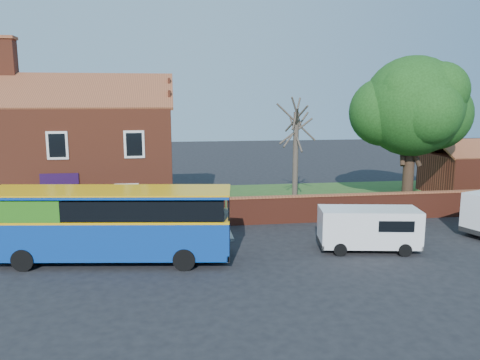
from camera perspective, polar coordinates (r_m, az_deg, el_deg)
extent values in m
plane|color=black|center=(19.71, -5.04, -11.09)|extent=(120.00, 120.00, 0.00)
cube|color=gray|center=(25.84, -21.60, -6.51)|extent=(18.00, 3.50, 0.12)
cube|color=slate|center=(24.21, -22.55, -7.63)|extent=(18.00, 0.15, 0.14)
cube|color=#426B28|center=(35.06, 15.39, -2.04)|extent=(26.00, 12.00, 0.04)
cube|color=brown|center=(30.73, -19.56, 2.22)|extent=(12.00, 8.00, 6.50)
cube|color=brown|center=(28.54, -20.84, 10.17)|extent=(12.30, 4.08, 2.16)
cube|color=brown|center=(32.46, -19.31, 10.14)|extent=(12.30, 4.08, 2.16)
cube|color=brown|center=(31.43, -26.48, 13.17)|extent=(0.90, 0.90, 2.20)
cube|color=black|center=(26.66, -21.39, 3.95)|extent=(1.10, 0.06, 1.50)
cube|color=#4C0F19|center=(27.19, -20.93, -3.41)|extent=(0.95, 0.04, 2.10)
cube|color=silver|center=(27.20, -20.93, -3.30)|extent=(1.20, 0.06, 2.30)
cube|color=#210B32|center=(26.86, -21.16, 0.12)|extent=(2.00, 0.06, 0.60)
cube|color=maroon|center=(29.64, 20.07, -2.99)|extent=(22.00, 0.30, 1.50)
cube|color=brown|center=(29.48, 20.16, -1.47)|extent=(22.00, 0.38, 0.10)
cube|color=brown|center=(40.05, 26.81, 3.82)|extent=(8.20, 2.56, 1.24)
cube|color=#0E3C9A|center=(21.32, -15.49, -6.42)|extent=(10.66, 3.99, 1.65)
cube|color=#F4AE0C|center=(21.11, -15.59, -4.26)|extent=(10.69, 4.01, 0.10)
cube|color=black|center=(20.99, -15.65, -2.94)|extent=(10.25, 3.95, 0.83)
cube|color=#307C1B|center=(22.14, -24.27, -2.80)|extent=(3.86, 3.10, 0.88)
cube|color=#0E3C9A|center=(20.88, -15.72, -1.45)|extent=(10.66, 3.99, 0.14)
cube|color=#F4AE0C|center=(20.87, -15.73, -1.24)|extent=(10.71, 4.03, 0.06)
cylinder|color=black|center=(21.55, -24.93, -8.83)|extent=(0.97, 0.40, 0.94)
cylinder|color=black|center=(23.68, -22.51, -7.01)|extent=(0.97, 0.40, 0.94)
cylinder|color=black|center=(19.78, -6.82, -9.60)|extent=(0.97, 0.40, 0.94)
cylinder|color=black|center=(22.08, -6.13, -7.50)|extent=(0.97, 0.40, 0.94)
cube|color=white|center=(22.76, 15.41, -5.52)|extent=(4.79, 2.56, 1.73)
cube|color=black|center=(23.27, 20.36, -4.75)|extent=(0.34, 1.54, 0.68)
cube|color=black|center=(23.61, 20.64, -7.20)|extent=(0.41, 1.81, 0.22)
cylinder|color=black|center=(21.90, 12.11, -8.28)|extent=(0.63, 0.32, 0.60)
cylinder|color=black|center=(23.49, 11.35, -7.00)|extent=(0.63, 0.32, 0.60)
cylinder|color=black|center=(22.61, 19.45, -8.05)|extent=(0.63, 0.32, 0.60)
cylinder|color=black|center=(24.16, 18.21, -6.83)|extent=(0.63, 0.32, 0.60)
cylinder|color=black|center=(27.64, 26.37, -5.20)|extent=(0.72, 0.44, 0.69)
cylinder|color=black|center=(32.22, 19.80, 0.31)|extent=(0.70, 0.70, 4.03)
sphere|color=#25651F|center=(31.83, 20.28, 8.42)|extent=(6.30, 6.30, 6.30)
sphere|color=#25651F|center=(33.05, 22.76, 7.38)|extent=(4.55, 4.55, 4.55)
sphere|color=#25651F|center=(31.55, 17.10, 7.95)|extent=(4.38, 4.38, 4.38)
cylinder|color=#4C4238|center=(30.63, 6.78, 2.43)|extent=(0.36, 0.36, 6.21)
cylinder|color=#4C4238|center=(30.42, 6.86, 6.58)|extent=(0.37, 3.03, 2.44)
cylinder|color=#4C4238|center=(30.43, 6.85, 6.16)|extent=(1.58, 2.24, 2.24)
cylinder|color=#4C4238|center=(30.41, 6.87, 6.99)|extent=(2.54, 1.17, 2.48)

